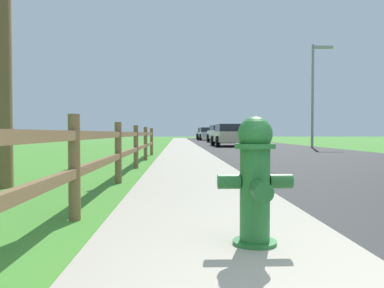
{
  "coord_description": "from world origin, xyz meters",
  "views": [
    {
      "loc": [
        -1.32,
        -1.5,
        0.82
      ],
      "look_at": [
        -0.9,
        9.58,
        0.5
      ],
      "focal_mm": 35.77,
      "sensor_mm": 36.0,
      "label": 1
    }
  ],
  "objects_px": {
    "fire_hydrant": "(255,178)",
    "parked_car_white": "(221,133)",
    "parked_car_silver": "(207,134)",
    "parked_suv_beige": "(230,135)",
    "street_lamp": "(315,86)",
    "parked_car_black": "(204,133)"
  },
  "relations": [
    {
      "from": "fire_hydrant",
      "to": "parked_car_white",
      "type": "relative_size",
      "value": 0.2
    },
    {
      "from": "parked_car_silver",
      "to": "parked_suv_beige",
      "type": "bearing_deg",
      "value": -90.25
    },
    {
      "from": "parked_suv_beige",
      "to": "parked_car_silver",
      "type": "relative_size",
      "value": 0.93
    },
    {
      "from": "street_lamp",
      "to": "parked_suv_beige",
      "type": "bearing_deg",
      "value": 147.49
    },
    {
      "from": "parked_car_black",
      "to": "street_lamp",
      "type": "relative_size",
      "value": 0.82
    },
    {
      "from": "street_lamp",
      "to": "parked_car_white",
      "type": "bearing_deg",
      "value": 107.12
    },
    {
      "from": "fire_hydrant",
      "to": "parked_car_silver",
      "type": "height_order",
      "value": "parked_car_silver"
    },
    {
      "from": "parked_car_silver",
      "to": "parked_car_black",
      "type": "distance_m",
      "value": 9.67
    },
    {
      "from": "parked_car_silver",
      "to": "parked_car_black",
      "type": "xyz_separation_m",
      "value": [
        0.37,
        9.66,
        0.05
      ]
    },
    {
      "from": "parked_car_black",
      "to": "street_lamp",
      "type": "bearing_deg",
      "value": -83.13
    },
    {
      "from": "parked_car_white",
      "to": "parked_car_black",
      "type": "relative_size",
      "value": 1.0
    },
    {
      "from": "parked_car_silver",
      "to": "parked_car_black",
      "type": "relative_size",
      "value": 1.0
    },
    {
      "from": "street_lamp",
      "to": "parked_car_black",
      "type": "bearing_deg",
      "value": 96.87
    },
    {
      "from": "parked_car_white",
      "to": "street_lamp",
      "type": "height_order",
      "value": "street_lamp"
    },
    {
      "from": "parked_car_white",
      "to": "parked_suv_beige",
      "type": "bearing_deg",
      "value": -93.12
    },
    {
      "from": "parked_suv_beige",
      "to": "parked_car_silver",
      "type": "distance_m",
      "value": 19.67
    },
    {
      "from": "parked_suv_beige",
      "to": "fire_hydrant",
      "type": "bearing_deg",
      "value": -97.34
    },
    {
      "from": "fire_hydrant",
      "to": "parked_car_white",
      "type": "xyz_separation_m",
      "value": [
        3.21,
        30.48,
        0.29
      ]
    },
    {
      "from": "parked_car_black",
      "to": "street_lamp",
      "type": "height_order",
      "value": "street_lamp"
    },
    {
      "from": "parked_car_white",
      "to": "parked_car_silver",
      "type": "height_order",
      "value": "parked_car_white"
    },
    {
      "from": "parked_car_white",
      "to": "street_lamp",
      "type": "xyz_separation_m",
      "value": [
        3.8,
        -12.33,
        2.66
      ]
    },
    {
      "from": "parked_suv_beige",
      "to": "parked_car_white",
      "type": "relative_size",
      "value": 0.94
    }
  ]
}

